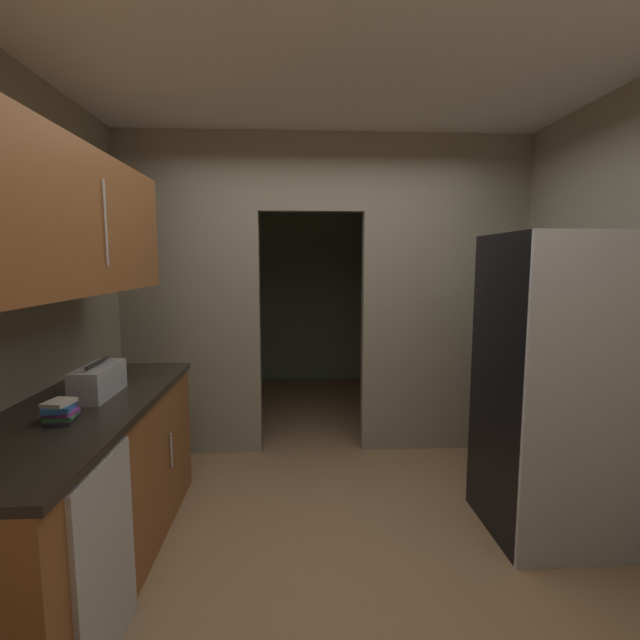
# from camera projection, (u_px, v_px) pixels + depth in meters

# --- Properties ---
(ground) EXTENTS (20.00, 20.00, 0.00)m
(ground) POSITION_uv_depth(u_px,v_px,m) (344.00, 559.00, 2.62)
(ground) COLOR #93704C
(kitchen_overhead_slab) EXTENTS (3.82, 7.15, 0.06)m
(kitchen_overhead_slab) POSITION_uv_depth(u_px,v_px,m) (338.00, 76.00, 2.75)
(kitchen_overhead_slab) COLOR silver
(kitchen_partition) EXTENTS (3.42, 0.12, 2.69)m
(kitchen_partition) POSITION_uv_depth(u_px,v_px,m) (329.00, 288.00, 4.00)
(kitchen_partition) COLOR gray
(kitchen_partition) RESTS_ON ground
(adjoining_room_shell) EXTENTS (3.42, 2.59, 2.69)m
(adjoining_room_shell) POSITION_uv_depth(u_px,v_px,m) (316.00, 286.00, 5.77)
(adjoining_room_shell) COLOR gray
(adjoining_room_shell) RESTS_ON ground
(refrigerator) EXTENTS (0.74, 0.78, 1.81)m
(refrigerator) POSITION_uv_depth(u_px,v_px,m) (555.00, 387.00, 2.81)
(refrigerator) COLOR black
(refrigerator) RESTS_ON ground
(lower_cabinet_run) EXTENTS (0.68, 2.03, 0.91)m
(lower_cabinet_run) POSITION_uv_depth(u_px,v_px,m) (85.00, 490.00, 2.46)
(lower_cabinet_run) COLOR brown
(lower_cabinet_run) RESTS_ON ground
(dishwasher) EXTENTS (0.02, 0.56, 0.85)m
(dishwasher) POSITION_uv_depth(u_px,v_px,m) (107.00, 562.00, 1.92)
(dishwasher) COLOR #B7BABC
(dishwasher) RESTS_ON ground
(upper_cabinet_counterside) EXTENTS (0.36, 1.83, 0.70)m
(upper_cabinet_counterside) POSITION_uv_depth(u_px,v_px,m) (67.00, 222.00, 2.29)
(upper_cabinet_counterside) COLOR brown
(boombox) EXTENTS (0.17, 0.41, 0.20)m
(boombox) POSITION_uv_depth(u_px,v_px,m) (98.00, 381.00, 2.57)
(boombox) COLOR #B2B2B7
(boombox) RESTS_ON lower_cabinet_run
(book_stack) EXTENTS (0.14, 0.17, 0.10)m
(book_stack) POSITION_uv_depth(u_px,v_px,m) (60.00, 412.00, 2.15)
(book_stack) COLOR black
(book_stack) RESTS_ON lower_cabinet_run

